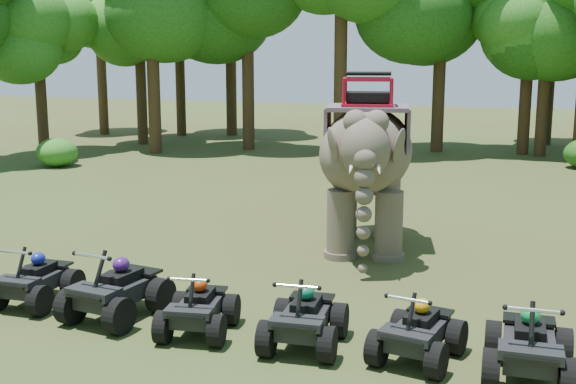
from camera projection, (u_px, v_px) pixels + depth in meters
name	position (u px, v px, depth m)	size (l,w,h in m)	color
ground	(268.00, 298.00, 14.12)	(110.00, 110.00, 0.00)	#47381E
elephant	(366.00, 162.00, 17.51)	(2.23, 5.06, 4.25)	brown
atv_0	(34.00, 273.00, 13.69)	(1.18, 1.62, 1.20)	black
atv_1	(116.00, 282.00, 12.95)	(1.33, 1.82, 1.35)	black
atv_2	(198.00, 301.00, 12.24)	(1.13, 1.55, 1.15)	black
atv_3	(304.00, 310.00, 11.68)	(1.21, 1.66, 1.23)	black
atv_4	(418.00, 324.00, 11.17)	(1.16, 1.59, 1.18)	black
atv_5	(530.00, 337.00, 10.50)	(1.27, 1.75, 1.30)	black
tree_0	(440.00, 49.00, 34.56)	(6.93, 6.93, 9.90)	#195114
tree_1	(545.00, 70.00, 33.14)	(5.57, 5.57, 7.96)	#195114
tree_24	(40.00, 76.00, 34.43)	(5.16, 5.16, 7.37)	#195114
tree_25	(152.00, 49.00, 34.03)	(6.94, 6.94, 9.91)	#195114
tree_26	(248.00, 49.00, 35.34)	(6.96, 6.96, 9.94)	#195114
tree_27	(341.00, 48.00, 33.32)	(6.98, 6.98, 9.96)	#195114
tree_29	(140.00, 68.00, 37.68)	(5.63, 5.63, 8.04)	#195114
tree_31	(528.00, 63.00, 33.75)	(6.01, 6.01, 8.59)	#195114
tree_32	(101.00, 63.00, 42.32)	(5.90, 5.90, 8.42)	#195114
tree_33	(180.00, 64.00, 41.60)	(5.79, 5.79, 8.28)	#195114
tree_34	(231.00, 44.00, 41.65)	(7.43, 7.43, 10.62)	#195114
tree_38	(550.00, 65.00, 37.40)	(5.79, 5.79, 8.27)	#195114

